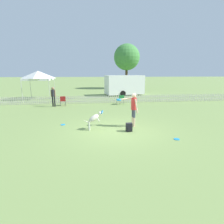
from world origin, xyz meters
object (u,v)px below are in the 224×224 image
(backpack_on_grass, at_px, (129,127))
(spectator_standing, at_px, (53,95))
(handler_person, at_px, (133,106))
(folding_chair_blue_left, at_px, (63,100))
(frisbee_near_dog, at_px, (177,139))
(equipment_trailer, at_px, (124,85))
(folding_chair_center, at_px, (121,99))
(leaping_dog, at_px, (94,118))
(frisbee_near_handler, at_px, (63,125))
(canopy_tent_main, at_px, (38,76))
(tree_left_grove, at_px, (127,57))

(backpack_on_grass, distance_m, spectator_standing, 8.66)
(handler_person, relative_size, backpack_on_grass, 4.29)
(folding_chair_blue_left, bearing_deg, frisbee_near_dog, 113.18)
(backpack_on_grass, height_order, equipment_trailer, equipment_trailer)
(equipment_trailer, bearing_deg, folding_chair_center, -114.47)
(handler_person, bearing_deg, folding_chair_center, -12.87)
(handler_person, xyz_separation_m, backpack_on_grass, (-0.36, -0.81, -0.91))
(handler_person, distance_m, folding_chair_blue_left, 7.94)
(leaping_dog, relative_size, frisbee_near_handler, 4.27)
(canopy_tent_main, xyz_separation_m, spectator_standing, (2.35, -4.58, -1.50))
(spectator_standing, bearing_deg, tree_left_grove, -103.87)
(spectator_standing, height_order, tree_left_grove, tree_left_grove)
(folding_chair_center, xyz_separation_m, spectator_standing, (-5.77, -0.28, 0.49))
(frisbee_near_dog, xyz_separation_m, tree_left_grove, (2.85, 24.94, 5.45))
(tree_left_grove, bearing_deg, frisbee_near_dog, -96.52)
(backpack_on_grass, bearing_deg, folding_chair_center, 83.42)
(canopy_tent_main, relative_size, spectator_standing, 1.82)
(leaping_dog, xyz_separation_m, frisbee_near_dog, (3.45, -1.78, -0.57))
(backpack_on_grass, distance_m, folding_chair_blue_left, 8.41)
(folding_chair_center, relative_size, spectator_standing, 0.52)
(frisbee_near_handler, height_order, backpack_on_grass, backpack_on_grass)
(handler_person, bearing_deg, tree_left_grove, -19.26)
(folding_chair_center, distance_m, tree_left_grove, 17.44)
(folding_chair_blue_left, height_order, tree_left_grove, tree_left_grove)
(folding_chair_center, bearing_deg, leaping_dog, 47.47)
(handler_person, xyz_separation_m, canopy_tent_main, (-7.63, 10.84, 1.38))
(frisbee_near_dog, distance_m, folding_chair_blue_left, 10.47)
(handler_person, height_order, folding_chair_blue_left, handler_person)
(tree_left_grove, bearing_deg, folding_chair_blue_left, -118.38)
(handler_person, relative_size, frisbee_near_dog, 7.42)
(folding_chair_blue_left, distance_m, canopy_tent_main, 5.71)
(leaping_dog, height_order, canopy_tent_main, canopy_tent_main)
(folding_chair_blue_left, xyz_separation_m, tree_left_grove, (8.84, 16.37, 4.96))
(equipment_trailer, bearing_deg, leaping_dog, -117.86)
(leaping_dog, relative_size, equipment_trailer, 0.18)
(frisbee_near_dog, relative_size, equipment_trailer, 0.04)
(leaping_dog, xyz_separation_m, folding_chair_center, (2.50, 6.87, -0.08))
(frisbee_near_handler, xyz_separation_m, backpack_on_grass, (3.35, -1.48, 0.19))
(backpack_on_grass, relative_size, equipment_trailer, 0.07)
(frisbee_near_dog, relative_size, folding_chair_center, 0.28)
(frisbee_near_handler, xyz_separation_m, frisbee_near_dog, (5.15, -2.77, 0.00))
(handler_person, distance_m, canopy_tent_main, 13.33)
(frisbee_near_handler, relative_size, equipment_trailer, 0.04)
(folding_chair_center, distance_m, canopy_tent_main, 9.39)
(handler_person, xyz_separation_m, leaping_dog, (-2.01, -0.32, -0.53))
(folding_chair_blue_left, xyz_separation_m, canopy_tent_main, (-3.07, 4.38, 2.00))
(canopy_tent_main, bearing_deg, spectator_standing, -62.86)
(frisbee_near_handler, xyz_separation_m, spectator_standing, (-1.57, 5.60, 0.98))
(canopy_tent_main, bearing_deg, equipment_trailer, 13.24)
(frisbee_near_dog, distance_m, equipment_trailer, 15.29)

